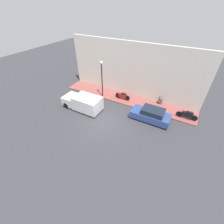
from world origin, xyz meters
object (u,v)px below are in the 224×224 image
delivery_van (83,102)px  cafe_chair (160,100)px  streetlamp (102,74)px  motorcycle_red (123,96)px  motorcycle_black (187,115)px  parked_car (151,115)px

delivery_van → cafe_chair: size_ratio=5.21×
delivery_van → streetlamp: 3.95m
motorcycle_red → cafe_chair: bearing=-73.8°
motorcycle_black → streetlamp: streetlamp is taller
streetlamp → cafe_chair: (1.77, -6.68, -2.46)m
parked_car → cafe_chair: size_ratio=4.52×
motorcycle_red → cafe_chair: (1.21, -4.19, 0.04)m
parked_car → delivery_van: size_ratio=0.87×
parked_car → streetlamp: (1.52, 6.61, 2.40)m
parked_car → motorcycle_black: 3.68m
delivery_van → streetlamp: bearing=-10.4°
motorcycle_red → delivery_van: bearing=140.7°
motorcycle_red → streetlamp: 3.57m
motorcycle_red → motorcycle_black: 7.31m
motorcycle_red → cafe_chair: 4.36m
streetlamp → parked_car: bearing=-102.9°
delivery_van → motorcycle_red: size_ratio=2.40×
streetlamp → delivery_van: bearing=169.6°
cafe_chair → delivery_van: bearing=124.4°
parked_car → motorcycle_black: (1.85, -3.18, -0.08)m
delivery_van → motorcycle_black: size_ratio=2.18×
delivery_van → streetlamp: streetlamp is taller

